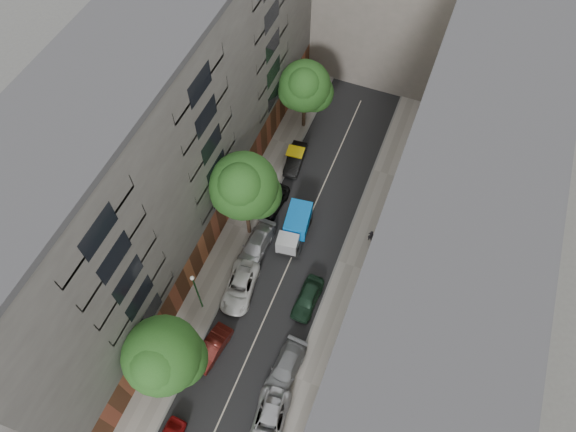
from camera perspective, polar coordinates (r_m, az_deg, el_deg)
The scene contains 20 objects.
ground at distance 46.83m, azimuth 0.92°, elevation -3.47°, with size 120.00×120.00×0.00m, color #4C4C49.
road_surface at distance 46.82m, azimuth 0.92°, elevation -3.46°, with size 8.00×44.00×0.02m, color black.
sidewalk_left at distance 47.96m, azimuth -5.22°, elevation -1.29°, with size 3.00×44.00×0.15m, color gray.
sidewalk_right at distance 46.19m, azimuth 7.33°, elevation -5.60°, with size 3.00×44.00×0.15m, color gray.
building_left at distance 41.96m, azimuth -13.19°, elevation 8.13°, with size 8.00×44.00×20.00m, color #4A4745.
building_right at distance 37.75m, azimuth 16.90°, elevation -1.41°, with size 8.00×44.00×20.00m, color tan.
tarp_truck at distance 46.39m, azimuth 0.79°, elevation -1.26°, with size 2.57×5.21×2.30m.
car_left_1 at distance 42.83m, azimuth -8.39°, elevation -14.28°, with size 1.44×4.12×1.36m, color #4B130F.
car_left_2 at distance 44.44m, azimuth -5.37°, elevation -7.88°, with size 2.39×5.17×1.44m, color silver.
car_left_3 at distance 46.11m, azimuth -3.57°, elevation -3.34°, with size 2.09×5.14×1.49m, color #B1B2B6.
car_left_4 at distance 48.56m, azimuth -1.58°, elevation 1.58°, with size 1.68×4.18×1.42m, color black.
car_left_5 at distance 51.64m, azimuth 0.81°, elevation 6.38°, with size 1.49×4.27×1.41m, color black.
car_right_0 at distance 40.98m, azimuth -2.17°, elevation -22.01°, with size 2.46×5.33×1.48m, color silver.
car_right_1 at distance 41.88m, azimuth -0.28°, elevation -16.60°, with size 2.00×4.91×1.43m, color gray.
car_right_2 at distance 43.87m, azimuth 2.19°, elevation -9.09°, with size 1.73×4.30×1.46m, color black.
tree_near at distance 38.35m, azimuth -13.70°, elevation -15.06°, with size 5.86×5.66×8.12m.
tree_mid at distance 41.64m, azimuth -4.87°, elevation 3.04°, with size 5.87×5.67×10.37m.
tree_far at distance 51.39m, azimuth 1.94°, elevation 14.01°, with size 5.38×5.12×8.19m.
lamp_post at distance 41.52m, azimuth -10.17°, elevation -7.97°, with size 0.36×0.36×5.74m.
pedestrian at distance 46.93m, azimuth 9.20°, elevation -2.20°, with size 0.56×0.37×1.54m, color black.
Camera 1 is at (7.62, -21.22, 41.04)m, focal length 32.00 mm.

